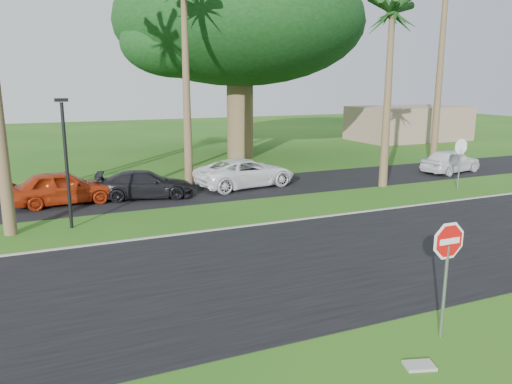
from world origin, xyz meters
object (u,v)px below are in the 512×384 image
at_px(car_dark, 146,185).
at_px(car_red, 63,188).
at_px(car_pickup, 451,161).
at_px(stop_sign_far, 460,153).
at_px(car_minivan, 246,173).
at_px(stop_sign_near, 447,256).

bearing_deg(car_dark, car_red, 98.50).
distance_m(car_dark, car_pickup, 17.54).
distance_m(stop_sign_far, car_minivan, 10.57).
relative_size(car_red, car_dark, 1.02).
relative_size(car_red, car_pickup, 1.07).
xyz_separation_m(stop_sign_far, car_minivan, (-9.45, 4.62, -1.06)).
height_order(car_dark, car_pickup, car_pickup).
relative_size(car_minivan, car_pickup, 1.27).
bearing_deg(car_dark, stop_sign_near, -156.74).
bearing_deg(car_minivan, stop_sign_near, 163.60).
height_order(stop_sign_near, car_dark, stop_sign_near).
bearing_deg(car_pickup, car_red, 76.33).
height_order(car_minivan, car_pickup, car_minivan).
height_order(stop_sign_near, car_pickup, stop_sign_near).
relative_size(car_dark, car_pickup, 1.06).
distance_m(stop_sign_near, car_red, 16.72).
distance_m(stop_sign_far, car_pickup, 4.74).
bearing_deg(car_pickup, stop_sign_near, 123.67).
distance_m(car_red, car_dark, 3.51).
distance_m(car_dark, car_minivan, 5.14).
height_order(stop_sign_far, car_minivan, stop_sign_far).
relative_size(stop_sign_near, car_dark, 0.62).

